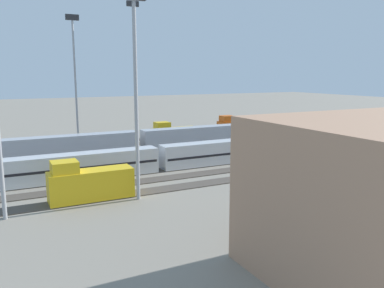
% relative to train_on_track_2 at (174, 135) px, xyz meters
% --- Properties ---
extents(ground_plane, '(400.00, 400.00, 0.00)m').
position_rel_train_on_track_2_xyz_m(ground_plane, '(-0.17, 10.00, -2.16)').
color(ground_plane, gray).
extents(track_bed_0, '(140.00, 2.80, 0.12)m').
position_rel_train_on_track_2_xyz_m(track_bed_0, '(-0.17, -10.00, -2.10)').
color(track_bed_0, '#3D3833').
rests_on(track_bed_0, ground_plane).
extents(track_bed_1, '(140.00, 2.80, 0.12)m').
position_rel_train_on_track_2_xyz_m(track_bed_1, '(-0.17, -5.00, -2.10)').
color(track_bed_1, '#4C443D').
rests_on(track_bed_1, ground_plane).
extents(track_bed_2, '(140.00, 2.80, 0.12)m').
position_rel_train_on_track_2_xyz_m(track_bed_2, '(-0.17, 0.00, -2.10)').
color(track_bed_2, '#3D3833').
rests_on(track_bed_2, ground_plane).
extents(track_bed_3, '(140.00, 2.80, 0.12)m').
position_rel_train_on_track_2_xyz_m(track_bed_3, '(-0.17, 5.00, -2.10)').
color(track_bed_3, '#3D3833').
rests_on(track_bed_3, ground_plane).
extents(track_bed_4, '(140.00, 2.80, 0.12)m').
position_rel_train_on_track_2_xyz_m(track_bed_4, '(-0.17, 10.00, -2.10)').
color(track_bed_4, '#4C443D').
rests_on(track_bed_4, ground_plane).
extents(track_bed_5, '(140.00, 2.80, 0.12)m').
position_rel_train_on_track_2_xyz_m(track_bed_5, '(-0.17, 15.00, -2.10)').
color(track_bed_5, '#4C443D').
rests_on(track_bed_5, ground_plane).
extents(track_bed_6, '(140.00, 2.80, 0.12)m').
position_rel_train_on_track_2_xyz_m(track_bed_6, '(-0.17, 20.00, -2.10)').
color(track_bed_6, '#4C443D').
rests_on(track_bed_6, ground_plane).
extents(track_bed_7, '(140.00, 2.80, 0.12)m').
position_rel_train_on_track_2_xyz_m(track_bed_7, '(-0.17, 25.00, -2.10)').
color(track_bed_7, '#4C443D').
rests_on(track_bed_7, ground_plane).
extents(track_bed_8, '(140.00, 2.80, 0.12)m').
position_rel_train_on_track_2_xyz_m(track_bed_8, '(-0.17, 30.00, -2.10)').
color(track_bed_8, '#4C443D').
rests_on(track_bed_8, ground_plane).
extents(train_on_track_2, '(10.00, 3.00, 5.00)m').
position_rel_train_on_track_2_xyz_m(train_on_track_2, '(0.00, 0.00, 0.00)').
color(train_on_track_2, gold).
rests_on(train_on_track_2, ground_plane).
extents(train_on_track_8, '(10.00, 3.00, 5.00)m').
position_rel_train_on_track_2_xyz_m(train_on_track_8, '(24.80, 30.00, 0.00)').
color(train_on_track_8, gold).
rests_on(train_on_track_8, ground_plane).
extents(train_on_track_6, '(90.60, 3.06, 4.40)m').
position_rel_train_on_track_2_xyz_m(train_on_track_6, '(-10.34, 20.00, -0.08)').
color(train_on_track_6, '#1E6B9E').
rests_on(train_on_track_6, ground_plane).
extents(train_on_track_1, '(10.00, 3.00, 5.00)m').
position_rel_train_on_track_2_xyz_m(train_on_track_1, '(-19.20, -5.00, 0.00)').
color(train_on_track_1, '#D85914').
rests_on(train_on_track_1, ground_plane).
extents(train_on_track_4, '(119.80, 3.00, 5.00)m').
position_rel_train_on_track_2_xyz_m(train_on_track_4, '(-0.81, 10.00, 0.46)').
color(train_on_track_4, '#A8AAB2').
rests_on(train_on_track_4, ground_plane).
extents(light_mast_0, '(2.80, 0.70, 27.74)m').
position_rel_train_on_track_2_xyz_m(light_mast_0, '(17.69, -13.41, 15.47)').
color(light_mast_0, '#9EA0A5').
rests_on(light_mast_0, ground_plane).
extents(light_mast_2, '(2.80, 0.70, 31.50)m').
position_rel_train_on_track_2_xyz_m(light_mast_2, '(4.15, -13.09, 17.50)').
color(light_mast_2, '#9EA0A5').
rests_on(light_mast_2, ground_plane).
extents(light_mast_3, '(2.80, 0.70, 24.53)m').
position_rel_train_on_track_2_xyz_m(light_mast_3, '(19.35, 32.28, 13.70)').
color(light_mast_3, '#9EA0A5').
rests_on(light_mast_3, ground_plane).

